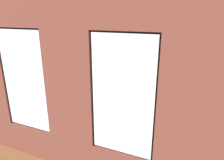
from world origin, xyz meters
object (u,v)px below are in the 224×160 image
(couch_by_window, at_px, (71,131))
(remote_silver, at_px, (104,96))
(cup_ceramic, at_px, (118,97))
(media_console, at_px, (37,98))
(potted_plant_foreground_right, at_px, (83,70))
(couch_left, at_px, (211,125))
(candle_jar, at_px, (108,98))
(tv_flatscreen, at_px, (35,80))
(potted_plant_mid_room_small, at_px, (151,93))
(coffee_table, at_px, (107,99))
(potted_plant_corner_near_left, at_px, (215,87))
(table_plant_small, at_px, (107,94))
(potted_plant_by_left_couch, at_px, (196,97))

(couch_by_window, bearing_deg, remote_silver, -86.61)
(couch_by_window, relative_size, cup_ceramic, 20.52)
(media_console, distance_m, potted_plant_foreground_right, 2.59)
(media_console, xyz_separation_m, potted_plant_foreground_right, (-0.31, -2.54, 0.40))
(couch_by_window, bearing_deg, couch_left, -152.51)
(candle_jar, height_order, remote_silver, candle_jar)
(couch_by_window, height_order, candle_jar, couch_by_window)
(cup_ceramic, distance_m, tv_flatscreen, 2.84)
(media_console, height_order, potted_plant_mid_room_small, potted_plant_mid_room_small)
(coffee_table, bearing_deg, potted_plant_mid_room_small, -138.03)
(coffee_table, relative_size, potted_plant_corner_near_left, 1.16)
(coffee_table, relative_size, cup_ceramic, 13.05)
(potted_plant_mid_room_small, bearing_deg, remote_silver, 35.84)
(cup_ceramic, height_order, potted_plant_mid_room_small, potted_plant_mid_room_small)
(couch_by_window, xyz_separation_m, candle_jar, (-0.13, -1.83, 0.13))
(remote_silver, bearing_deg, potted_plant_mid_room_small, 100.42)
(candle_jar, xyz_separation_m, table_plant_small, (0.09, -0.12, 0.08))
(remote_silver, relative_size, potted_plant_corner_near_left, 0.16)
(potted_plant_corner_near_left, relative_size, potted_plant_by_left_couch, 1.62)
(potted_plant_mid_room_small, height_order, potted_plant_foreground_right, potted_plant_foreground_right)
(couch_by_window, relative_size, potted_plant_mid_room_small, 3.51)
(coffee_table, distance_m, potted_plant_corner_near_left, 3.77)
(potted_plant_by_left_couch, bearing_deg, potted_plant_corner_near_left, -121.18)
(remote_silver, bearing_deg, media_console, -98.99)
(coffee_table, bearing_deg, media_console, 13.19)
(potted_plant_corner_near_left, xyz_separation_m, potted_plant_foreground_right, (5.24, 0.05, 0.07))
(couch_left, height_order, potted_plant_by_left_couch, couch_left)
(table_plant_small, xyz_separation_m, potted_plant_by_left_couch, (-2.60, -1.10, -0.08))
(couch_by_window, relative_size, tv_flatscreen, 1.76)
(couch_by_window, distance_m, media_console, 2.73)
(remote_silver, distance_m, potted_plant_corner_near_left, 3.84)
(coffee_table, bearing_deg, potted_plant_foreground_right, -43.64)
(couch_left, xyz_separation_m, media_console, (5.38, 0.19, -0.09))
(potted_plant_corner_near_left, bearing_deg, coffee_table, 32.76)
(remote_silver, height_order, potted_plant_foreground_right, potted_plant_foreground_right)
(cup_ceramic, relative_size, potted_plant_mid_room_small, 0.17)
(candle_jar, distance_m, potted_plant_foreground_right, 3.03)
(couch_by_window, xyz_separation_m, potted_plant_foreground_right, (2.05, -3.93, 0.30))
(coffee_table, bearing_deg, couch_left, 172.95)
(couch_left, distance_m, potted_plant_foreground_right, 5.61)
(tv_flatscreen, relative_size, potted_plant_corner_near_left, 1.03)
(coffee_table, xyz_separation_m, cup_ceramic, (-0.34, -0.14, 0.10))
(candle_jar, relative_size, table_plant_small, 0.39)
(tv_flatscreen, bearing_deg, candle_jar, -169.97)
(remote_silver, xyz_separation_m, potted_plant_by_left_couch, (-2.75, -1.01, 0.03))
(cup_ceramic, distance_m, remote_silver, 0.50)
(couch_left, distance_m, potted_plant_by_left_couch, 1.53)
(table_plant_small, height_order, remote_silver, table_plant_small)
(couch_by_window, bearing_deg, potted_plant_foreground_right, -62.52)
(cup_ceramic, xyz_separation_m, potted_plant_foreground_right, (2.42, -1.85, 0.17))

